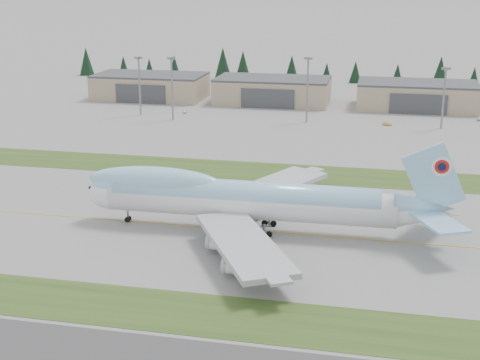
% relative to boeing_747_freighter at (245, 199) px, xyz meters
% --- Properties ---
extents(ground, '(7000.00, 7000.00, 0.00)m').
position_rel_boeing_747_freighter_xyz_m(ground, '(-3.64, -0.06, -7.03)').
color(ground, slate).
rests_on(ground, ground).
extents(grass_strip_near, '(400.00, 14.00, 0.08)m').
position_rel_boeing_747_freighter_xyz_m(grass_strip_near, '(-3.64, -38.06, -7.03)').
color(grass_strip_near, '#2C4719').
rests_on(grass_strip_near, ground).
extents(grass_strip_far, '(400.00, 18.00, 0.08)m').
position_rel_boeing_747_freighter_xyz_m(grass_strip_far, '(-3.64, 44.94, -7.03)').
color(grass_strip_far, '#2C4719').
rests_on(grass_strip_far, ground).
extents(taxiway_line_main, '(400.00, 0.40, 0.02)m').
position_rel_boeing_747_freighter_xyz_m(taxiway_line_main, '(-3.64, -0.06, -7.03)').
color(taxiway_line_main, gold).
rests_on(taxiway_line_main, ground).
extents(boeing_747_freighter, '(80.22, 69.86, 21.31)m').
position_rel_boeing_747_freighter_xyz_m(boeing_747_freighter, '(0.00, 0.00, 0.00)').
color(boeing_747_freighter, white).
rests_on(boeing_747_freighter, ground).
extents(hangar_left, '(48.00, 26.60, 10.80)m').
position_rel_boeing_747_freighter_xyz_m(hangar_left, '(-73.64, 149.84, -1.64)').
color(hangar_left, tan).
rests_on(hangar_left, ground).
extents(hangar_center, '(48.00, 26.60, 10.80)m').
position_rel_boeing_747_freighter_xyz_m(hangar_center, '(-18.64, 149.84, -1.64)').
color(hangar_center, tan).
rests_on(hangar_center, ground).
extents(hangar_right, '(48.00, 26.60, 10.80)m').
position_rel_boeing_747_freighter_xyz_m(hangar_right, '(41.36, 149.84, -1.64)').
color(hangar_right, tan).
rests_on(hangar_right, ground).
extents(floodlight_masts, '(144.78, 9.85, 23.99)m').
position_rel_boeing_747_freighter_xyz_m(floodlight_masts, '(1.65, 110.59, 8.98)').
color(floodlight_masts, gray).
rests_on(floodlight_masts, ground).
extents(service_vehicle_a, '(2.12, 3.80, 1.22)m').
position_rel_boeing_747_freighter_xyz_m(service_vehicle_a, '(-49.30, 120.84, -7.03)').
color(service_vehicle_a, white).
rests_on(service_vehicle_a, ground).
extents(service_vehicle_b, '(3.63, 2.43, 1.13)m').
position_rel_boeing_747_freighter_xyz_m(service_vehicle_b, '(29.61, 113.60, -7.03)').
color(service_vehicle_b, gold).
rests_on(service_vehicle_b, ground).
extents(service_vehicle_c, '(2.50, 4.84, 1.34)m').
position_rel_boeing_747_freighter_xyz_m(service_vehicle_c, '(63.97, 130.28, -7.03)').
color(service_vehicle_c, silver).
rests_on(service_vehicle_c, ground).
extents(conifer_belt, '(265.86, 15.31, 16.57)m').
position_rel_boeing_747_freighter_xyz_m(conifer_belt, '(-2.20, 212.60, 0.02)').
color(conifer_belt, black).
rests_on(conifer_belt, ground).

